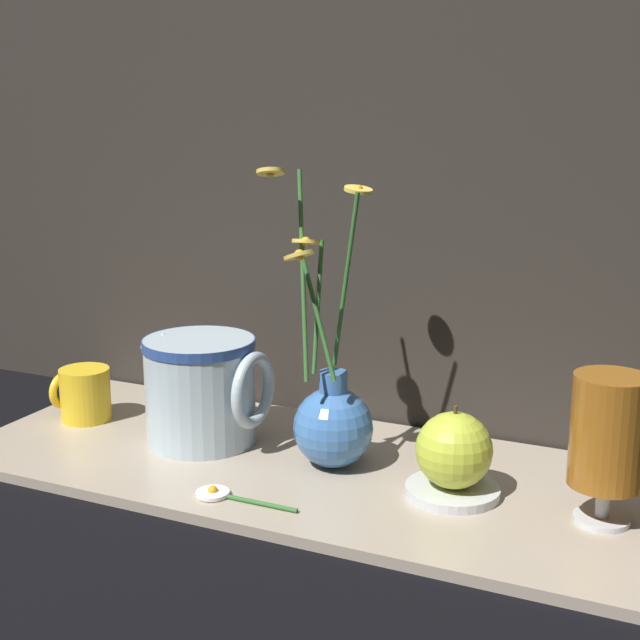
{
  "coord_description": "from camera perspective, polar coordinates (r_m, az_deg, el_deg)",
  "views": [
    {
      "loc": [
        0.4,
        -0.87,
        0.41
      ],
      "look_at": [
        0.01,
        0.0,
        0.18
      ],
      "focal_mm": 50.0,
      "sensor_mm": 36.0,
      "label": 1
    }
  ],
  "objects": [
    {
      "name": "vase_with_flowers",
      "position": [
        1.02,
        0.8,
        -6.28
      ],
      "size": [
        0.12,
        0.12,
        0.34
      ],
      "color": "#3F72B7",
      "rests_on": "shelf"
    },
    {
      "name": "saucer_plate",
      "position": [
        0.97,
        8.48,
        -10.74
      ],
      "size": [
        0.1,
        0.1,
        0.01
      ],
      "color": "silver",
      "rests_on": "shelf"
    },
    {
      "name": "ceramic_pitcher",
      "position": [
        1.09,
        -7.57,
        -4.21
      ],
      "size": [
        0.16,
        0.14,
        0.14
      ],
      "color": "silver",
      "rests_on": "shelf"
    },
    {
      "name": "tea_glass",
      "position": [
        0.91,
        17.96,
        -6.96
      ],
      "size": [
        0.07,
        0.07,
        0.15
      ],
      "color": "silver",
      "rests_on": "shelf"
    },
    {
      "name": "loose_daisy",
      "position": [
        0.96,
        -6.16,
        -11.09
      ],
      "size": [
        0.12,
        0.04,
        0.01
      ],
      "color": "#336B2D",
      "rests_on": "shelf"
    },
    {
      "name": "shelf",
      "position": [
        1.04,
        -0.28,
        -9.56
      ],
      "size": [
        0.84,
        0.33,
        0.01
      ],
      "color": "tan",
      "rests_on": "ground_plane"
    },
    {
      "name": "orange_fruit",
      "position": [
        0.95,
        8.57,
        -8.24
      ],
      "size": [
        0.08,
        0.08,
        0.09
      ],
      "color": "#B7C638",
      "rests_on": "saucer_plate"
    },
    {
      "name": "ground_plane",
      "position": [
        1.04,
        -0.28,
        -9.87
      ],
      "size": [
        6.0,
        6.0,
        0.0
      ],
      "primitive_type": "plane",
      "color": "black"
    },
    {
      "name": "yellow_mug",
      "position": [
        1.21,
        -14.89,
        -4.59
      ],
      "size": [
        0.08,
        0.07,
        0.07
      ],
      "color": "yellow",
      "rests_on": "shelf"
    }
  ]
}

